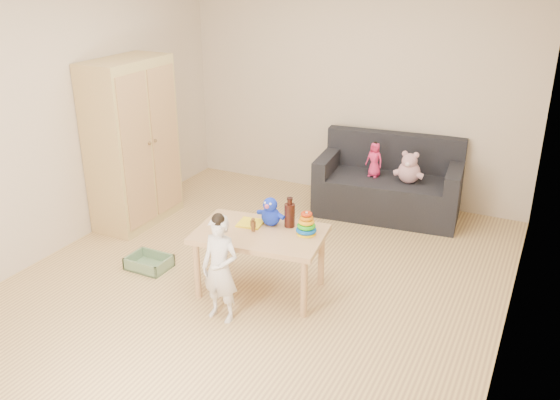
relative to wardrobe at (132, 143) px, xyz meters
The scene contains 13 objects.
room 1.88m from the wardrobe, 16.46° to the right, with size 4.50×4.50×4.50m.
wardrobe is the anchor object (origin of this frame).
sofa 2.74m from the wardrobe, 29.28° to the left, with size 1.50×0.75×0.42m, color black.
play_table 2.06m from the wardrobe, 21.23° to the right, with size 1.04×0.65×0.55m, color tan.
storage_bin 1.37m from the wardrobe, 47.24° to the right, with size 0.37×0.28×0.11m, color gray, non-canonical shape.
toddler 2.18m from the wardrobe, 34.46° to the right, with size 0.31×0.21×0.84m, color silver.
pink_bear 2.86m from the wardrobe, 26.04° to the left, with size 0.25×0.21×0.28m, color #CB96A2, non-canonical shape.
doll 2.53m from the wardrobe, 30.32° to the left, with size 0.19×0.13×0.37m, color #EE2C69.
ring_stacker 2.29m from the wardrobe, 15.05° to the right, with size 0.17×0.17×0.19m.
brown_bottle 2.09m from the wardrobe, 14.36° to the right, with size 0.09×0.09×0.25m.
blue_plush 1.95m from the wardrobe, 16.62° to the right, with size 0.21×0.16×0.25m, color #1935E8, non-canonical shape.
wooden_figure 1.95m from the wardrobe, 22.30° to the right, with size 0.05×0.04×0.12m, color brown, non-canonical shape.
yellow_book 1.83m from the wardrobe, 19.96° to the right, with size 0.20×0.20×0.01m, color yellow.
Camera 1 is at (2.14, -4.02, 2.61)m, focal length 38.00 mm.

